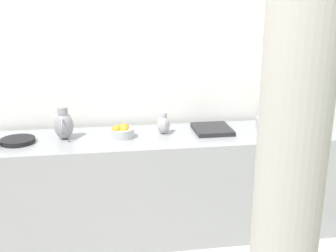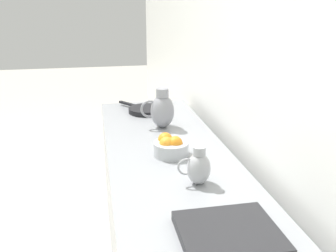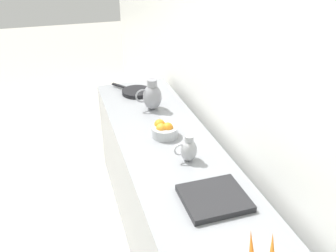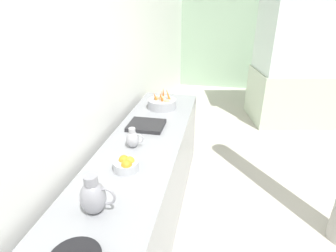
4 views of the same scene
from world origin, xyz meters
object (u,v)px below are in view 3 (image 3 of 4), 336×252
object	(u,v)px
orange_bowl	(164,130)
metal_pitcher_tall	(152,96)
skillet_on_counter	(136,92)
metal_pitcher_short	(188,149)

from	to	relation	value
orange_bowl	metal_pitcher_tall	bearing A→B (deg)	-94.78
metal_pitcher_tall	skillet_on_counter	xyz separation A→B (m)	(0.06, -0.35, -0.10)
orange_bowl	metal_pitcher_tall	distance (m)	0.46
metal_pitcher_short	skillet_on_counter	size ratio (longest dim) A/B	0.47
orange_bowl	skillet_on_counter	distance (m)	0.80
metal_pitcher_tall	metal_pitcher_short	size ratio (longest dim) A/B	1.44
orange_bowl	metal_pitcher_short	xyz separation A→B (m)	(-0.06, 0.34, 0.03)
metal_pitcher_short	orange_bowl	bearing A→B (deg)	-80.44
orange_bowl	skillet_on_counter	size ratio (longest dim) A/B	0.49
metal_pitcher_short	skillet_on_counter	world-z (taller)	metal_pitcher_short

